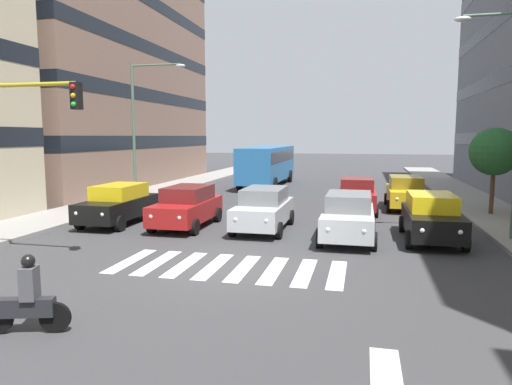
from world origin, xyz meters
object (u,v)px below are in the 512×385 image
(street_lamp_left, at_px, (510,105))
(car_3, at_px, (187,206))
(street_tree_1, at_px, (494,152))
(car_4, at_px, (118,204))
(car_0, at_px, (431,217))
(car_row2_0, at_px, (406,192))
(car_row2_1, at_px, (357,195))
(street_lamp_right, at_px, (142,117))
(car_1, at_px, (348,216))
(motorcycle_with_rider, at_px, (27,301))
(car_2, at_px, (264,209))
(bus_behind_traffic, at_px, (268,162))

(street_lamp_left, bearing_deg, car_3, -0.61)
(car_3, distance_m, street_tree_1, 14.53)
(car_4, relative_size, street_lamp_left, 0.56)
(car_3, bearing_deg, car_4, 0.20)
(car_0, relative_size, car_row2_0, 1.00)
(car_0, height_order, car_4, same)
(car_row2_1, xyz_separation_m, street_lamp_right, (12.06, -0.59, 4.00))
(street_lamp_right, bearing_deg, car_1, 148.70)
(car_4, distance_m, car_row2_0, 14.53)
(motorcycle_with_rider, height_order, street_tree_1, street_tree_1)
(motorcycle_with_rider, xyz_separation_m, street_lamp_left, (-11.24, -10.59, 4.26))
(car_0, xyz_separation_m, car_3, (9.69, -0.42, 0.00))
(car_2, bearing_deg, motorcycle_with_rider, 77.64)
(car_1, bearing_deg, car_0, -169.65)
(motorcycle_with_rider, xyz_separation_m, street_lamp_right, (6.03, -16.95, 4.24))
(car_row2_0, xyz_separation_m, motorcycle_with_rider, (8.50, 17.94, -0.24))
(car_row2_1, xyz_separation_m, motorcycle_with_rider, (6.02, 16.35, -0.24))
(car_row2_1, bearing_deg, bus_behind_traffic, -58.17)
(car_1, height_order, car_row2_0, same)
(car_2, distance_m, motorcycle_with_rider, 11.08)
(car_0, height_order, street_tree_1, street_tree_1)
(street_lamp_left, xyz_separation_m, street_lamp_right, (17.27, -6.36, -0.03))
(car_1, height_order, motorcycle_with_rider, car_1)
(car_0, bearing_deg, street_lamp_right, -24.19)
(street_lamp_left, height_order, street_lamp_right, street_lamp_left)
(car_row2_1, height_order, street_lamp_right, street_lamp_right)
(car_1, relative_size, car_row2_0, 1.00)
(car_0, xyz_separation_m, car_1, (2.97, 0.54, 0.00))
(car_1, relative_size, bus_behind_traffic, 0.42)
(street_lamp_right, bearing_deg, street_lamp_left, 159.78)
(car_row2_1, relative_size, street_tree_1, 1.09)
(car_row2_0, bearing_deg, car_3, 37.49)
(bus_behind_traffic, distance_m, motorcycle_with_rider, 27.58)
(car_row2_0, height_order, street_lamp_right, street_lamp_right)
(car_2, distance_m, street_tree_1, 11.57)
(street_tree_1, bearing_deg, car_row2_0, -22.34)
(car_row2_0, xyz_separation_m, street_lamp_left, (-2.74, 7.35, 4.02))
(car_3, distance_m, street_lamp_right, 9.00)
(car_3, relative_size, car_row2_0, 1.00)
(street_tree_1, bearing_deg, bus_behind_traffic, -40.21)
(car_1, height_order, bus_behind_traffic, bus_behind_traffic)
(car_0, height_order, motorcycle_with_rider, car_0)
(car_3, xyz_separation_m, motorcycle_with_rider, (-0.92, 10.72, -0.24))
(bus_behind_traffic, bearing_deg, car_0, 119.33)
(car_0, height_order, car_3, same)
(car_1, height_order, car_row2_1, same)
(car_2, height_order, car_row2_0, same)
(car_2, xyz_separation_m, car_row2_0, (-6.12, -7.11, 0.00))
(bus_behind_traffic, relative_size, motorcycle_with_rider, 6.33)
(car_2, relative_size, car_3, 1.00)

